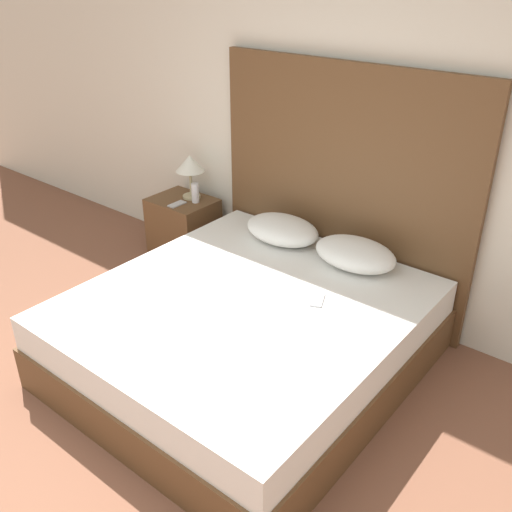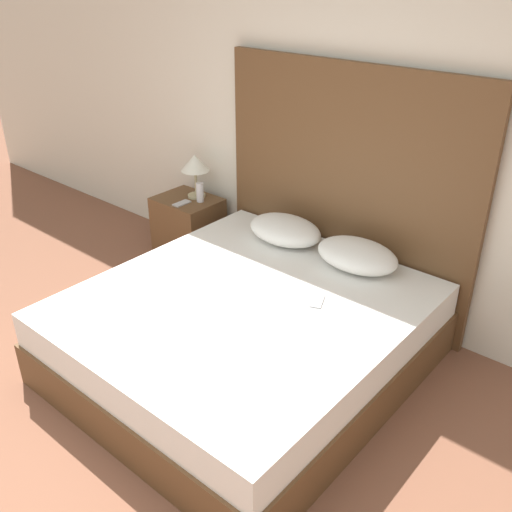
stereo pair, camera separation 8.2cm
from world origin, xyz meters
name	(u,v)px [view 2 (the right image)]	position (x,y,z in m)	size (l,w,h in m)	color
wall_back	(367,123)	(0.00, 2.65, 1.35)	(10.00, 0.06, 2.70)	silver
bed	(245,333)	(-0.09, 1.54, 0.25)	(1.86, 2.02, 0.50)	brown
headboard	(344,192)	(-0.09, 2.58, 0.87)	(1.96, 0.05, 1.74)	brown
pillow_left	(285,230)	(-0.39, 2.31, 0.59)	(0.56, 0.38, 0.18)	white
pillow_right	(357,255)	(0.21, 2.31, 0.59)	(0.56, 0.38, 0.18)	white
phone_on_bed	(317,301)	(0.26, 1.80, 0.50)	(0.12, 0.17, 0.01)	#B7B7BC
nightstand	(189,228)	(-1.43, 2.34, 0.27)	(0.51, 0.41, 0.54)	brown
table_lamp	(195,165)	(-1.40, 2.42, 0.82)	(0.23, 0.23, 0.36)	tan
phone_on_nightstand	(182,203)	(-1.38, 2.24, 0.54)	(0.07, 0.15, 0.01)	#B7B7BC
toiletry_bottle	(200,192)	(-1.31, 2.37, 0.62)	(0.06, 0.06, 0.16)	silver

